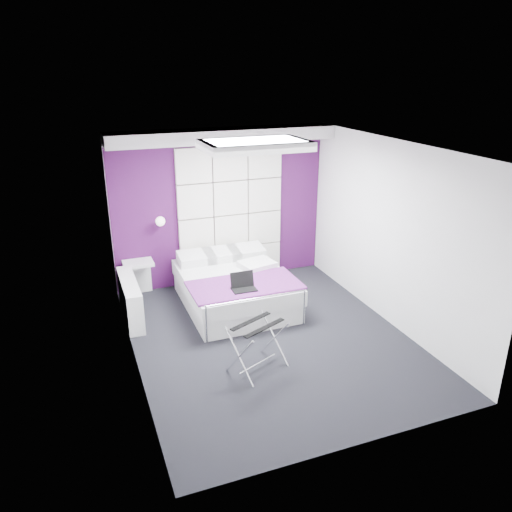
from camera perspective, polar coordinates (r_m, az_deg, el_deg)
The scene contains 15 objects.
floor at distance 6.93m, azimuth 1.68°, elevation -9.43°, with size 4.40×4.40×0.00m, color black.
ceiling at distance 6.05m, azimuth 1.94°, elevation 12.34°, with size 4.40×4.40×0.00m, color white.
wall_back at distance 8.35m, azimuth -4.04°, elevation 5.59°, with size 3.60×3.60×0.00m, color white.
wall_left at distance 5.96m, azimuth -14.40°, elevation -1.45°, with size 4.40×4.40×0.00m, color white.
wall_right at distance 7.23m, azimuth 15.11°, elevation 2.44°, with size 4.40×4.40×0.00m, color white.
accent_wall at distance 8.34m, azimuth -4.02°, elevation 5.57°, with size 3.58×0.02×2.58m, color #3F0F42.
soffit at distance 7.88m, azimuth -3.71°, elevation 13.59°, with size 3.58×0.50×0.20m, color white.
headboard at distance 8.37m, azimuth -2.91°, elevation 4.74°, with size 1.80×0.08×2.30m, color silver, non-canonical shape.
skylight at distance 6.61m, azimuth -0.13°, elevation 12.65°, with size 1.36×0.86×0.12m, color white, non-canonical shape.
wall_lamp at distance 8.01m, azimuth -10.94°, elevation 3.99°, with size 0.15×0.15×0.15m, color white.
radiator at distance 7.55m, azimuth -14.17°, elevation -4.84°, with size 0.22×1.20×0.60m, color white.
bed at distance 7.74m, azimuth -2.48°, elevation -3.64°, with size 1.60×1.93×0.68m.
nightstand at distance 8.13m, azimuth -13.34°, elevation -0.79°, with size 0.47×0.36×0.05m, color white.
luggage_rack at distance 6.15m, azimuth 0.17°, elevation -10.31°, with size 0.63×0.47×0.62m.
laptop at distance 7.06m, azimuth -1.50°, elevation -3.33°, with size 0.34×0.24×0.24m.
Camera 1 is at (-2.32, -5.51, 3.50)m, focal length 35.00 mm.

